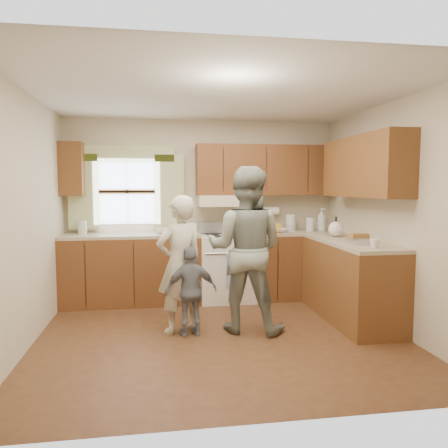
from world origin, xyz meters
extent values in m
plane|color=#492B16|center=(0.00, 0.00, 0.00)|extent=(3.80, 3.80, 0.00)
plane|color=white|center=(0.00, 0.00, 2.50)|extent=(3.80, 3.80, 0.00)
plane|color=beige|center=(0.00, 1.75, 1.25)|extent=(3.80, 0.00, 3.80)
plane|color=beige|center=(0.00, -1.75, 1.25)|extent=(3.80, 0.00, 3.80)
plane|color=beige|center=(-1.90, 0.00, 1.25)|extent=(0.00, 3.50, 3.50)
plane|color=beige|center=(1.90, 0.00, 1.25)|extent=(0.00, 3.50, 3.50)
cube|color=#48230F|center=(-0.99, 1.45, 0.45)|extent=(1.82, 0.60, 0.90)
cube|color=#48230F|center=(1.29, 1.45, 0.45)|extent=(1.22, 0.60, 0.90)
cube|color=#43210F|center=(1.60, 0.32, 0.45)|extent=(0.60, 1.65, 0.90)
cube|color=tan|center=(-0.99, 1.45, 0.92)|extent=(1.82, 0.60, 0.04)
cube|color=tan|center=(1.29, 1.45, 0.92)|extent=(1.22, 0.60, 0.04)
cube|color=tan|center=(1.60, 0.32, 0.92)|extent=(0.60, 1.65, 0.04)
cube|color=#48230F|center=(0.90, 1.58, 1.80)|extent=(2.00, 0.33, 0.70)
cube|color=#43210F|center=(-1.75, 1.58, 1.80)|extent=(0.30, 0.33, 0.70)
cube|color=#43210F|center=(1.73, 0.32, 1.80)|extent=(0.33, 1.65, 0.70)
cube|color=beige|center=(0.30, 1.52, 1.38)|extent=(0.76, 0.45, 0.15)
cube|color=silver|center=(-1.05, 1.73, 1.50)|extent=(0.90, 0.03, 0.90)
cube|color=#F7DA49|center=(-1.63, 1.68, 1.50)|extent=(0.40, 0.05, 1.02)
cube|color=#F7DA49|center=(-0.47, 1.68, 1.50)|extent=(0.40, 0.05, 1.02)
cube|color=#F7DA49|center=(-1.05, 1.68, 2.02)|extent=(1.30, 0.05, 0.22)
cylinder|color=white|center=(0.95, 1.65, 1.22)|extent=(0.27, 0.12, 0.12)
imported|color=silver|center=(-0.60, 1.38, 0.98)|extent=(0.14, 0.14, 0.09)
imported|color=silver|center=(1.67, 1.46, 1.10)|extent=(0.18, 0.18, 0.32)
imported|color=silver|center=(1.02, 1.31, 0.97)|extent=(0.25, 0.25, 0.05)
imported|color=silver|center=(1.56, -0.29, 0.99)|extent=(0.13, 0.13, 0.09)
cylinder|color=silver|center=(-1.63, 1.52, 1.03)|extent=(0.12, 0.12, 0.18)
cube|color=olive|center=(0.90, 1.33, 0.95)|extent=(0.26, 0.19, 0.02)
cube|color=gold|center=(0.96, 1.46, 1.00)|extent=(0.20, 0.14, 0.11)
cylinder|color=silver|center=(1.24, 1.53, 1.06)|extent=(0.14, 0.14, 0.23)
cylinder|color=silver|center=(1.49, 1.43, 1.04)|extent=(0.11, 0.11, 0.19)
sphere|color=silver|center=(1.58, 0.73, 1.04)|extent=(0.19, 0.19, 0.19)
cube|color=olive|center=(1.66, 0.24, 0.99)|extent=(0.20, 0.11, 0.09)
cube|color=silver|center=(1.54, -0.03, 0.97)|extent=(0.25, 0.17, 0.06)
cube|color=silver|center=(0.30, 1.43, 0.45)|extent=(0.76, 0.64, 0.90)
cube|color=#B7B7BC|center=(0.30, 1.69, 0.99)|extent=(0.76, 0.10, 0.16)
cylinder|color=#B7B7BC|center=(0.30, 1.11, 0.70)|extent=(0.68, 0.03, 0.03)
cube|color=#4450A0|center=(0.35, 1.09, 0.48)|extent=(0.22, 0.02, 0.42)
cylinder|color=black|center=(0.12, 1.55, 0.91)|extent=(0.18, 0.18, 0.01)
cylinder|color=black|center=(0.48, 1.55, 0.91)|extent=(0.18, 0.18, 0.01)
cylinder|color=black|center=(0.12, 1.30, 0.91)|extent=(0.18, 0.18, 0.01)
cylinder|color=black|center=(0.48, 1.30, 0.91)|extent=(0.18, 0.18, 0.01)
imported|color=beige|center=(-0.41, 0.18, 0.74)|extent=(0.64, 0.54, 1.48)
imported|color=#244032|center=(0.30, 0.14, 0.89)|extent=(1.06, 0.96, 1.79)
imported|color=slate|center=(-0.30, 0.05, 0.48)|extent=(0.58, 0.30, 0.95)
camera|label=1|loc=(-0.65, -4.46, 1.58)|focal=35.00mm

